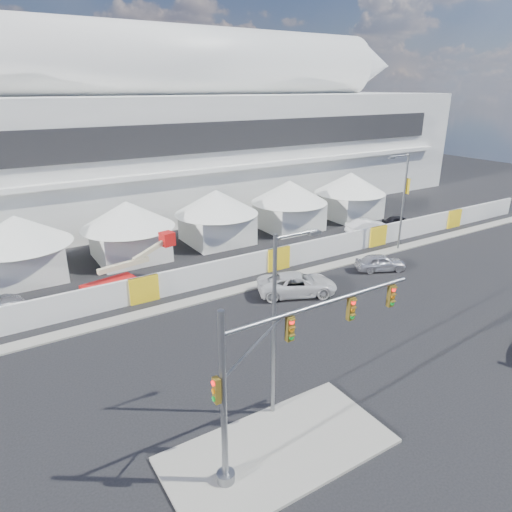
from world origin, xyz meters
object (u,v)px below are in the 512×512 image
traffic_mast (268,376)px  streetlight_median (278,314)px  pickup_curb (297,284)px  sedan_silver (380,262)px  lot_car_a (368,227)px  lot_car_b (400,221)px  streetlight_curb (402,195)px  boom_lift (119,281)px

traffic_mast → streetlight_median: 3.48m
pickup_curb → streetlight_median: 14.37m
sedan_silver → lot_car_a: bearing=-14.7°
lot_car_b → streetlight_curb: (-6.20, -5.14, 4.75)m
lot_car_a → pickup_curb: bearing=129.6°
sedan_silver → pickup_curb: bearing=114.9°
streetlight_median → boom_lift: size_ratio=1.13×
lot_car_b → streetlight_curb: 9.35m
traffic_mast → streetlight_curb: size_ratio=1.04×
sedan_silver → streetlight_curb: streetlight_curb is taller
lot_car_a → streetlight_curb: size_ratio=0.51×
lot_car_b → boom_lift: (-32.06, -0.96, 0.39)m
traffic_mast → boom_lift: size_ratio=1.21×
streetlight_curb → traffic_mast: bearing=-148.2°
traffic_mast → streetlight_median: (2.21, 2.51, 0.98)m
pickup_curb → boom_lift: bearing=82.4°
pickup_curb → streetlight_median: bearing=163.4°
pickup_curb → lot_car_b: pickup_curb is taller
boom_lift → lot_car_a: bearing=-9.1°
boom_lift → lot_car_b: bearing=-9.5°
streetlight_median → streetlight_curb: streetlight_curb is taller
pickup_curb → streetlight_median: size_ratio=0.67×
pickup_curb → traffic_mast: size_ratio=0.63×
lot_car_a → lot_car_b: bearing=-78.9°
lot_car_b → traffic_mast: 38.19m
lot_car_b → boom_lift: boom_lift is taller
pickup_curb → lot_car_a: pickup_curb is taller
lot_car_b → streetlight_median: bearing=141.4°
sedan_silver → lot_car_a: lot_car_a is taller
lot_car_b → pickup_curb: bearing=130.9°
streetlight_median → lot_car_a: bearing=37.0°
pickup_curb → streetlight_median: streetlight_median is taller
traffic_mast → pickup_curb: bearing=49.0°
lot_car_b → streetlight_median: size_ratio=0.44×
sedan_silver → pickup_curb: 9.02m
pickup_curb → boom_lift: 13.56m
lot_car_a → streetlight_curb: streetlight_curb is taller
lot_car_b → streetlight_median: streetlight_median is taller
streetlight_curb → boom_lift: size_ratio=1.17×
pickup_curb → boom_lift: size_ratio=0.76×
sedan_silver → streetlight_median: size_ratio=0.47×
streetlight_median → boom_lift: bearing=98.3°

